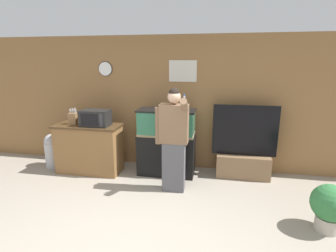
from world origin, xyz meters
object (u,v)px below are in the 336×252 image
object	(u,v)px
counter_island	(89,148)
tv_on_stand	(243,156)
person_standing	(173,139)
potted_plant	(330,206)
aquarium_on_stand	(167,142)
trash_bin	(53,150)
microwave	(95,118)
knife_block	(73,118)

from	to	relation	value
counter_island	tv_on_stand	world-z (taller)	tv_on_stand
person_standing	potted_plant	world-z (taller)	person_standing
potted_plant	person_standing	bearing A→B (deg)	161.54
aquarium_on_stand	potted_plant	bearing A→B (deg)	-29.81
aquarium_on_stand	person_standing	world-z (taller)	person_standing
counter_island	potted_plant	bearing A→B (deg)	-16.77
counter_island	trash_bin	distance (m)	0.88
microwave	trash_bin	xyz separation A→B (m)	(-1.05, 0.13, -0.74)
knife_block	tv_on_stand	bearing A→B (deg)	5.80
counter_island	knife_block	world-z (taller)	knife_block
counter_island	microwave	xyz separation A→B (m)	(0.19, -0.04, 0.62)
knife_block	potted_plant	distance (m)	4.35
microwave	person_standing	size ratio (longest dim) A/B	0.30
tv_on_stand	potted_plant	distance (m)	1.75
tv_on_stand	person_standing	world-z (taller)	person_standing
microwave	knife_block	size ratio (longest dim) A/B	1.62
counter_island	trash_bin	bearing A→B (deg)	174.08
counter_island	trash_bin	xyz separation A→B (m)	(-0.86, 0.09, -0.12)
aquarium_on_stand	counter_island	bearing A→B (deg)	-172.69
person_standing	trash_bin	distance (m)	2.70
person_standing	trash_bin	xyz separation A→B (m)	(-2.59, 0.54, -0.54)
trash_bin	tv_on_stand	bearing A→B (deg)	3.49
tv_on_stand	trash_bin	xyz separation A→B (m)	(-3.78, -0.23, -0.04)
microwave	aquarium_on_stand	distance (m)	1.40
microwave	tv_on_stand	size ratio (longest dim) A/B	0.39
aquarium_on_stand	tv_on_stand	world-z (taller)	tv_on_stand
microwave	knife_block	bearing A→B (deg)	176.03
aquarium_on_stand	tv_on_stand	size ratio (longest dim) A/B	0.92
counter_island	person_standing	distance (m)	1.84
potted_plant	knife_block	bearing A→B (deg)	164.40
microwave	tv_on_stand	world-z (taller)	tv_on_stand
tv_on_stand	person_standing	distance (m)	1.50
potted_plant	trash_bin	bearing A→B (deg)	165.15
knife_block	tv_on_stand	world-z (taller)	tv_on_stand
knife_block	potted_plant	xyz separation A→B (m)	(4.14, -1.16, -0.70)
microwave	potted_plant	size ratio (longest dim) A/B	0.83
microwave	potted_plant	world-z (taller)	microwave
counter_island	tv_on_stand	bearing A→B (deg)	6.26
counter_island	knife_block	size ratio (longest dim) A/B	3.88
counter_island	knife_block	distance (m)	0.65
aquarium_on_stand	trash_bin	size ratio (longest dim) A/B	1.82
microwave	knife_block	world-z (taller)	knife_block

